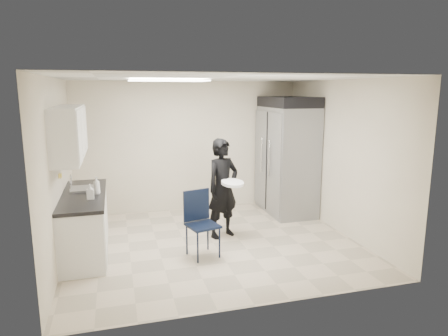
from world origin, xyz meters
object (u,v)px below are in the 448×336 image
object	(u,v)px
commercial_fridge	(287,161)
man_tuxedo	(223,188)
lower_counter	(85,224)
folding_chair	(203,226)

from	to	relation	value
commercial_fridge	man_tuxedo	distance (m)	1.90
lower_counter	folding_chair	bearing A→B (deg)	-21.26
lower_counter	man_tuxedo	distance (m)	2.22
lower_counter	folding_chair	world-z (taller)	folding_chair
folding_chair	man_tuxedo	distance (m)	0.95
commercial_fridge	folding_chair	distance (m)	2.78
commercial_fridge	folding_chair	size ratio (longest dim) A/B	2.22
commercial_fridge	man_tuxedo	xyz separation A→B (m)	(-1.60, -1.00, -0.22)
lower_counter	commercial_fridge	bearing A→B (deg)	15.88
lower_counter	commercial_fridge	world-z (taller)	commercial_fridge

